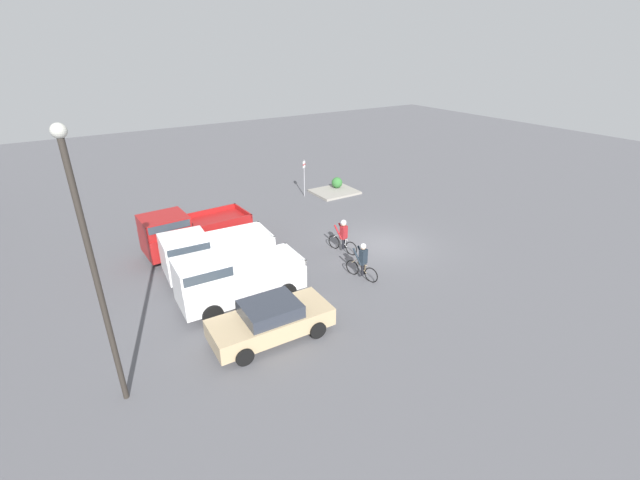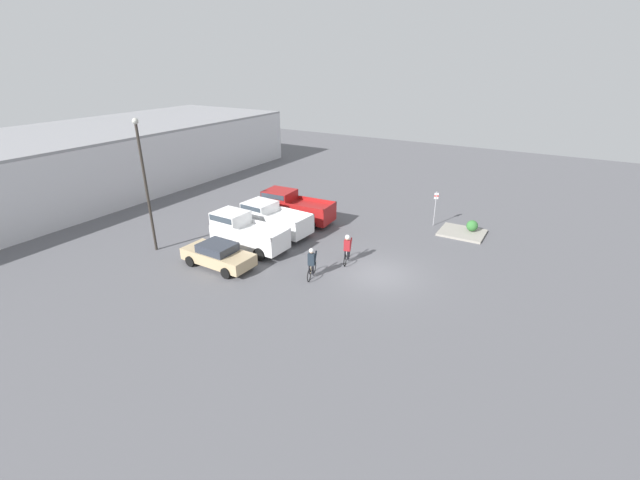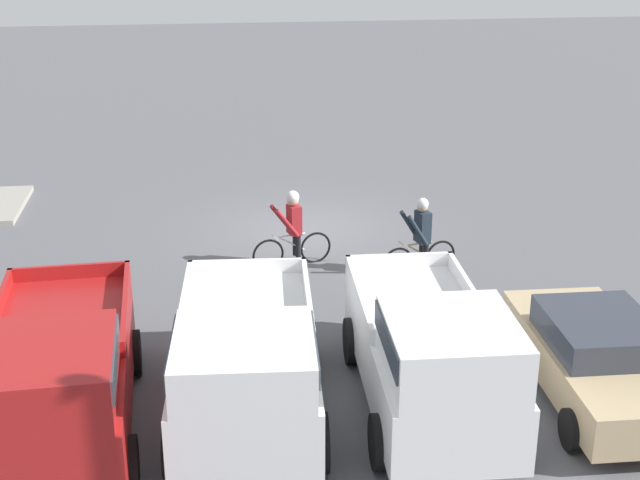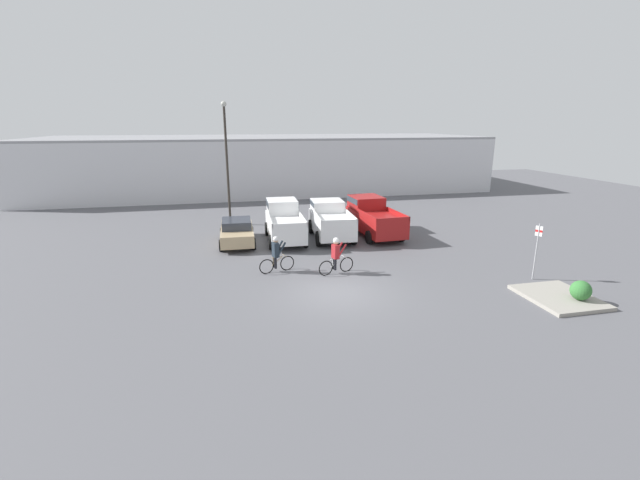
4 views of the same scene
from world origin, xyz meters
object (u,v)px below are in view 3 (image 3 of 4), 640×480
pickup_truck_0 (432,354)px  pickup_truck_2 (55,377)px  sedan_0 (596,357)px  cyclist_0 (293,227)px  pickup_truck_1 (246,363)px  cyclist_1 (421,236)px

pickup_truck_0 → pickup_truck_2: (5.57, -0.02, -0.01)m
sedan_0 → pickup_truck_2: (8.38, 0.33, 0.42)m
pickup_truck_0 → pickup_truck_2: size_ratio=0.96×
pickup_truck_2 → cyclist_0: 7.69m
pickup_truck_0 → cyclist_0: 6.70m
sedan_0 → pickup_truck_1: 5.64m
pickup_truck_1 → pickup_truck_2: 2.76m
sedan_0 → cyclist_1: size_ratio=2.52×
pickup_truck_2 → sedan_0: bearing=-177.8°
pickup_truck_1 → cyclist_1: (-4.00, -5.53, -0.23)m
pickup_truck_1 → cyclist_1: 6.83m
sedan_0 → pickup_truck_0: size_ratio=0.87×
pickup_truck_1 → cyclist_0: pickup_truck_1 is taller
pickup_truck_0 → cyclist_1: (-1.19, -5.70, -0.27)m
pickup_truck_2 → cyclist_1: bearing=-140.0°
sedan_0 → pickup_truck_2: size_ratio=0.83×
cyclist_0 → cyclist_1: size_ratio=1.02×
sedan_0 → cyclist_0: bearing=-55.2°
pickup_truck_0 → pickup_truck_2: 5.57m
sedan_0 → pickup_truck_1: bearing=1.9°
pickup_truck_0 → cyclist_1: size_ratio=2.89×
sedan_0 → pickup_truck_2: pickup_truck_2 is taller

